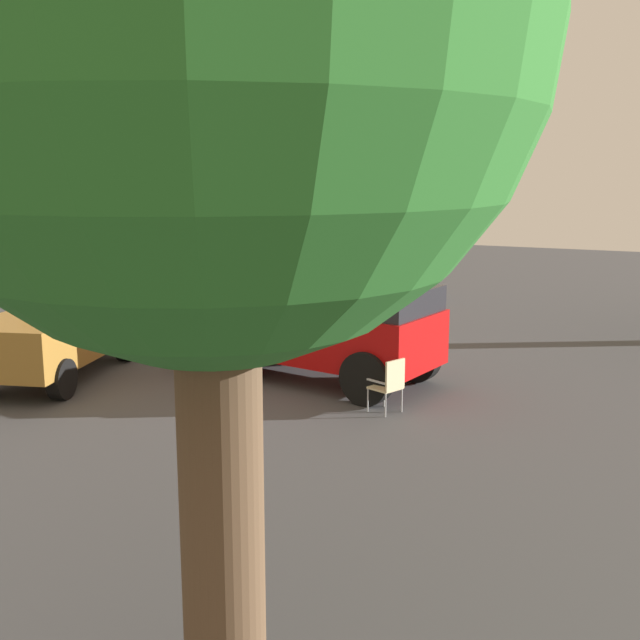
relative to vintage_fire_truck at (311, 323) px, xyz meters
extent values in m
plane|color=#424244|center=(-0.07, 0.01, -1.20)|extent=(60.00, 60.00, 0.00)
cylinder|color=black|center=(-1.66, -0.73, -0.68)|extent=(1.08, 0.49, 1.04)
cylinder|color=black|center=(-1.32, 1.24, -0.68)|extent=(1.08, 0.49, 1.04)
cylinder|color=black|center=(1.79, -1.32, -0.68)|extent=(1.08, 0.49, 1.04)
cylinder|color=black|center=(2.12, 0.65, -0.68)|extent=(1.08, 0.49, 1.04)
cube|color=#B70C0C|center=(0.23, -0.04, -0.15)|extent=(5.19, 2.90, 1.10)
cube|color=#B70C0C|center=(-2.58, 0.44, -0.28)|extent=(1.19, 1.89, 0.84)
cube|color=#B70C0C|center=(-0.90, 0.16, 0.75)|extent=(2.00, 2.16, 0.76)
cube|color=#232328|center=(1.76, -0.30, 0.60)|extent=(2.01, 2.22, 0.60)
cube|color=silver|center=(-3.02, 0.52, -0.28)|extent=(0.36, 1.44, 0.64)
cube|color=silver|center=(-3.12, 0.54, -0.70)|extent=(0.58, 2.24, 0.24)
sphere|color=white|center=(-3.15, -0.25, -0.20)|extent=(0.30, 0.30, 0.26)
sphere|color=white|center=(-2.89, 1.29, -0.20)|extent=(0.30, 0.30, 0.26)
sphere|color=red|center=(-0.90, 0.16, 1.25)|extent=(0.32, 0.32, 0.28)
cylinder|color=black|center=(-1.37, 6.40, -0.86)|extent=(0.69, 0.63, 0.68)
cylinder|color=black|center=(-2.40, 5.12, -0.86)|extent=(0.69, 0.63, 0.68)
cylinder|color=black|center=(-3.64, 8.21, -0.86)|extent=(0.69, 0.63, 0.68)
cylinder|color=black|center=(-4.66, 6.93, -0.86)|extent=(0.69, 0.63, 0.68)
cube|color=maroon|center=(-3.02, 6.67, -0.58)|extent=(4.40, 4.03, 0.64)
cube|color=maroon|center=(-1.89, 5.76, -0.22)|extent=(2.12, 2.16, 0.20)
cube|color=white|center=(-3.25, 6.86, -0.02)|extent=(2.46, 2.41, 0.56)
cube|color=silver|center=(-1.32, 5.30, -0.80)|extent=(1.31, 1.58, 0.20)
cylinder|color=black|center=(-6.22, -0.91, -0.80)|extent=(0.48, 0.85, 0.80)
cylinder|color=black|center=(-4.52, -0.44, -0.80)|extent=(0.48, 0.85, 0.80)
cylinder|color=black|center=(-3.70, -3.43, -0.80)|extent=(0.48, 0.85, 0.80)
cube|color=olive|center=(-4.70, -3.09, -0.25)|extent=(2.55, 3.11, 1.00)
cube|color=olive|center=(-5.21, -1.25, 0.00)|extent=(2.13, 1.92, 1.40)
cube|color=olive|center=(-5.50, -0.19, -0.38)|extent=(1.88, 1.32, 0.64)
cylinder|color=#B7BABF|center=(-0.93, 10.16, -0.98)|extent=(0.04, 0.04, 0.44)
cylinder|color=#B7BABF|center=(-1.24, 10.47, -0.98)|extent=(0.04, 0.04, 0.44)
cylinder|color=#B7BABF|center=(-0.62, 10.46, -0.98)|extent=(0.04, 0.04, 0.44)
cylinder|color=#B7BABF|center=(-0.92, 10.78, -0.98)|extent=(0.04, 0.04, 0.44)
cube|color=#1959A5|center=(-0.93, 10.47, -0.74)|extent=(0.68, 0.68, 0.04)
cube|color=#1959A5|center=(-0.76, 10.64, -0.46)|extent=(0.36, 0.37, 0.56)
cube|color=#B7BABF|center=(-0.76, 10.30, -0.58)|extent=(0.34, 0.33, 0.03)
cube|color=#B7BABF|center=(-1.09, 10.64, -0.58)|extent=(0.34, 0.33, 0.03)
cylinder|color=#B7BABF|center=(-6.78, 4.80, -0.98)|extent=(0.04, 0.04, 0.44)
cylinder|color=#B7BABF|center=(-6.57, 4.41, -0.98)|extent=(0.04, 0.04, 0.44)
cylinder|color=#B7BABF|center=(-7.17, 4.59, -0.98)|extent=(0.04, 0.04, 0.44)
cylinder|color=#B7BABF|center=(-6.96, 4.20, -0.98)|extent=(0.04, 0.04, 0.44)
cube|color=beige|center=(-6.87, 4.50, -0.74)|extent=(0.65, 0.65, 0.04)
cube|color=beige|center=(-7.08, 4.39, -0.46)|extent=(0.26, 0.44, 0.56)
cube|color=#B7BABF|center=(-6.99, 4.71, -0.58)|extent=(0.40, 0.24, 0.03)
cube|color=#B7BABF|center=(-6.76, 4.29, -0.58)|extent=(0.40, 0.24, 0.03)
cylinder|color=#B7BABF|center=(1.96, -1.69, -0.98)|extent=(0.04, 0.04, 0.44)
cylinder|color=#B7BABF|center=(2.13, -1.28, -0.98)|extent=(0.04, 0.04, 0.44)
cylinder|color=#B7BABF|center=(2.36, -1.86, -0.98)|extent=(0.04, 0.04, 0.44)
cylinder|color=#B7BABF|center=(2.53, -1.45, -0.98)|extent=(0.04, 0.04, 0.44)
cube|color=beige|center=(2.25, -1.57, -0.74)|extent=(0.63, 0.63, 0.04)
cube|color=beige|center=(2.47, -1.66, -0.46)|extent=(0.22, 0.46, 0.56)
cube|color=#B7BABF|center=(2.15, -1.79, -0.58)|extent=(0.42, 0.20, 0.03)
cube|color=#B7BABF|center=(2.34, -1.35, -0.58)|extent=(0.42, 0.20, 0.03)
cylinder|color=#383842|center=(-1.05, 10.21, -0.97)|extent=(0.18, 0.18, 0.45)
cylinder|color=#383842|center=(-1.19, 10.35, -0.97)|extent=(0.18, 0.18, 0.45)
cube|color=#383842|center=(-0.94, 10.32, -0.69)|extent=(0.42, 0.41, 0.13)
cube|color=#383842|center=(-1.08, 10.46, -0.69)|extent=(0.42, 0.41, 0.13)
cube|color=#26262D|center=(-0.86, 10.53, -0.39)|extent=(0.44, 0.44, 0.54)
sphere|color=tan|center=(-0.88, 10.52, -0.02)|extent=(0.31, 0.31, 0.22)
cylinder|color=#2D334C|center=(-2.54, 1.26, -0.76)|extent=(0.20, 0.20, 0.88)
cylinder|color=#2D334C|center=(-2.46, 1.46, -0.76)|extent=(0.20, 0.20, 0.88)
cube|color=gold|center=(-2.50, 1.36, -0.04)|extent=(0.40, 0.49, 0.56)
cylinder|color=gold|center=(-2.61, 1.11, -0.10)|extent=(0.13, 0.13, 0.60)
cylinder|color=gold|center=(-2.40, 1.61, -0.10)|extent=(0.13, 0.13, 0.60)
sphere|color=beige|center=(-2.50, 1.36, 0.36)|extent=(0.30, 0.30, 0.23)
cylinder|color=brown|center=(3.98, -9.91, 0.67)|extent=(0.63, 0.63, 3.74)
sphere|color=#2B722B|center=(3.98, -9.91, 4.15)|extent=(4.60, 4.60, 4.60)
camera|label=1|loc=(6.92, -14.54, 3.21)|focal=43.83mm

